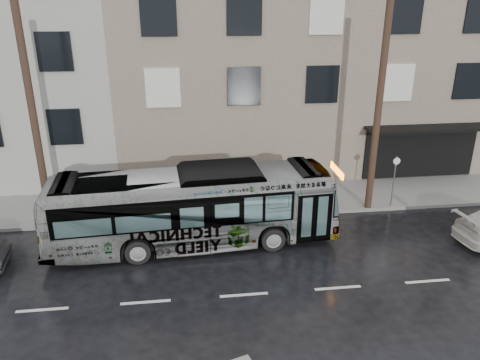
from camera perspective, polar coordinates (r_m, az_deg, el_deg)
The scene contains 7 objects.
ground at distance 17.95m, azimuth -0.57°, elevation -9.24°, with size 120.00×120.00×0.00m, color black.
sidewalk at distance 22.25m, azimuth -2.02°, elevation -2.63°, with size 90.00×3.60×0.15m, color gray.
building_taupe at distance 29.05m, azimuth 6.55°, elevation 14.15°, with size 20.00×12.00×11.00m, color gray.
utility_pole_front at distance 20.85m, azimuth 16.50°, elevation 8.12°, with size 0.30×0.30×9.00m, color #3E2A1F.
utility_pole_rear at distance 20.01m, azimuth -23.82°, elevation 6.62°, with size 0.30×0.30×9.00m, color #3E2A1F.
sign_post at distance 22.25m, azimuth 18.22°, elevation -0.19°, with size 0.06×0.06×2.40m, color slate.
bus at distance 18.19m, azimuth -5.79°, elevation -3.38°, with size 2.61×11.14×3.10m, color #B2B2B2.
Camera 1 is at (-1.73, -15.31, 9.21)m, focal length 35.00 mm.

